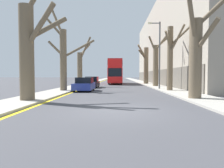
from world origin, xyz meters
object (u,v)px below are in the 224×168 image
object	(u,v)px
street_tree_right_0	(197,53)
street_tree_right_1	(171,55)
double_decker_bus	(115,71)
street_tree_right_3	(146,65)
street_tree_right_2	(157,62)
parked_car_0	(84,85)
lamp_post	(159,52)
street_tree_left_2	(81,66)
street_tree_left_1	(63,56)
parked_car_1	(92,82)
street_tree_left_0	(29,48)

from	to	relation	value
street_tree_right_0	street_tree_right_1	size ratio (longest dim) A/B	1.02
double_decker_bus	street_tree_right_3	bearing A→B (deg)	-17.32
street_tree_right_0	street_tree_right_2	world-z (taller)	street_tree_right_2
street_tree_right_0	street_tree_right_2	size ratio (longest dim) A/B	0.88
street_tree_right_0	parked_car_0	xyz separation A→B (m)	(-8.50, 7.18, -2.39)
street_tree_right_2	double_decker_bus	distance (m)	11.36
street_tree_right_3	lamp_post	bearing A→B (deg)	-91.88
street_tree_left_2	street_tree_right_2	bearing A→B (deg)	-1.68
street_tree_right_3	parked_car_0	size ratio (longest dim) A/B	1.75
street_tree_right_1	parked_car_0	xyz separation A→B (m)	(-8.66, 0.19, -2.96)
street_tree_left_1	street_tree_right_2	bearing A→B (deg)	37.87
street_tree_right_1	street_tree_right_2	xyz separation A→B (m)	(0.17, 8.13, -0.12)
parked_car_0	parked_car_1	world-z (taller)	parked_car_1
parked_car_1	lamp_post	world-z (taller)	lamp_post
street_tree_right_2	lamp_post	bearing A→B (deg)	-98.72
street_tree_left_1	street_tree_right_0	xyz separation A→B (m)	(10.52, -6.69, -0.52)
street_tree_right_2	street_tree_right_3	size ratio (longest dim) A/B	1.16
street_tree_right_1	parked_car_0	bearing A→B (deg)	178.72
street_tree_left_2	lamp_post	bearing A→B (deg)	-31.45
street_tree_left_1	street_tree_right_3	size ratio (longest dim) A/B	1.24
double_decker_bus	street_tree_right_2	bearing A→B (deg)	-58.58
lamp_post	street_tree_right_0	bearing A→B (deg)	-86.65
street_tree_right_1	lamp_post	bearing A→B (deg)	106.42
parked_car_0	double_decker_bus	bearing A→B (deg)	80.54
parked_car_0	street_tree_left_1	bearing A→B (deg)	-166.12
street_tree_right_0	lamp_post	bearing A→B (deg)	93.35
street_tree_left_2	parked_car_0	distance (m)	8.79
street_tree_left_0	street_tree_right_0	world-z (taller)	street_tree_left_0
street_tree_right_3	lamp_post	distance (m)	13.70
street_tree_right_1	lamp_post	xyz separation A→B (m)	(-0.71, 2.41, 0.60)
street_tree_right_0	street_tree_right_2	xyz separation A→B (m)	(0.33, 15.12, 0.45)
street_tree_right_3	parked_car_0	xyz separation A→B (m)	(-8.40, -15.89, -2.88)
parked_car_0	street_tree_left_0	bearing A→B (deg)	-103.03
street_tree_right_1	street_tree_right_3	xyz separation A→B (m)	(-0.26, 16.08, -0.08)
parked_car_0	street_tree_right_3	bearing A→B (deg)	62.12
street_tree_right_0	parked_car_1	bearing A→B (deg)	123.15
street_tree_right_2	parked_car_0	xyz separation A→B (m)	(-8.83, -7.94, -2.84)
street_tree_left_0	street_tree_right_0	xyz separation A→B (m)	(10.43, 1.12, -0.21)
street_tree_right_2	parked_car_0	size ratio (longest dim) A/B	2.02
street_tree_left_2	double_decker_bus	distance (m)	10.54
street_tree_left_1	street_tree_left_2	size ratio (longest dim) A/B	1.24
street_tree_right_2	parked_car_1	world-z (taller)	street_tree_right_2
parked_car_0	lamp_post	size ratio (longest dim) A/B	0.53
lamp_post	parked_car_0	bearing A→B (deg)	-164.46
street_tree_right_2	parked_car_0	bearing A→B (deg)	-138.06
parked_car_0	lamp_post	world-z (taller)	lamp_post
street_tree_left_0	street_tree_right_3	distance (m)	26.31
street_tree_left_1	street_tree_right_1	size ratio (longest dim) A/B	1.25
street_tree_right_0	street_tree_right_3	world-z (taller)	street_tree_right_0
street_tree_right_0	double_decker_bus	world-z (taller)	street_tree_right_0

